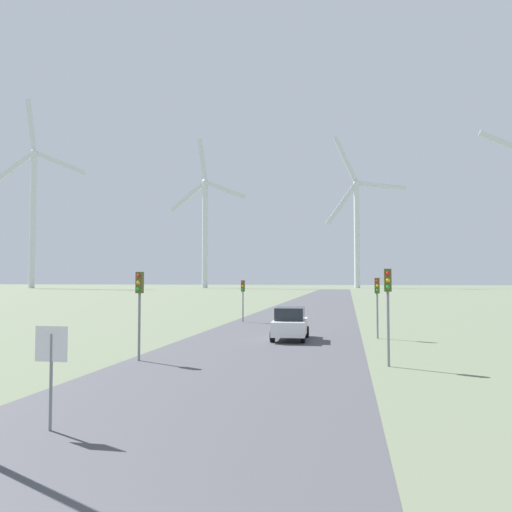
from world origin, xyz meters
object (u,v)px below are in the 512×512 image
at_px(wind_turbine_left, 205,222).
at_px(wind_turbine_center, 357,222).
at_px(car_approaching, 290,324).
at_px(wind_turbine_far_left, 33,205).
at_px(stop_sign_near, 51,357).
at_px(traffic_light_post_near_right, 388,295).
at_px(traffic_light_post_near_left, 139,295).
at_px(traffic_light_post_mid_right, 377,294).
at_px(traffic_light_post_mid_left, 243,291).

distance_m(wind_turbine_left, wind_turbine_center, 59.69).
relative_size(car_approaching, wind_turbine_far_left, 0.06).
distance_m(stop_sign_near, wind_turbine_left, 185.06).
bearing_deg(traffic_light_post_near_right, traffic_light_post_near_left, -177.45).
bearing_deg(traffic_light_post_mid_right, wind_turbine_center, 89.31).
xyz_separation_m(traffic_light_post_mid_left, wind_turbine_center, (11.98, 160.23, 23.65)).
height_order(traffic_light_post_mid_right, wind_turbine_far_left, wind_turbine_far_left).
height_order(traffic_light_post_near_right, wind_turbine_far_left, wind_turbine_far_left).
bearing_deg(wind_turbine_center, traffic_light_post_near_right, -90.70).
distance_m(traffic_light_post_near_left, car_approaching, 10.11).
bearing_deg(wind_turbine_center, wind_turbine_far_left, -167.44).
bearing_deg(wind_turbine_left, traffic_light_post_mid_left, -72.59).
xyz_separation_m(stop_sign_near, wind_turbine_far_left, (-112.27, 161.62, 30.47)).
xyz_separation_m(traffic_light_post_near_left, traffic_light_post_mid_left, (0.39, 19.28, -0.29)).
xyz_separation_m(traffic_light_post_near_left, car_approaching, (5.43, 8.33, -1.82)).
distance_m(traffic_light_post_near_left, traffic_light_post_near_right, 10.21).
bearing_deg(traffic_light_post_near_left, wind_turbine_left, 105.38).
bearing_deg(wind_turbine_left, wind_turbine_far_left, -166.48).
relative_size(traffic_light_post_near_right, traffic_light_post_mid_left, 1.15).
height_order(traffic_light_post_near_left, traffic_light_post_near_right, traffic_light_post_near_right).
bearing_deg(traffic_light_post_mid_left, traffic_light_post_near_right, -62.48).
height_order(traffic_light_post_mid_left, wind_turbine_center, wind_turbine_center).
height_order(stop_sign_near, wind_turbine_far_left, wind_turbine_far_left).
xyz_separation_m(stop_sign_near, traffic_light_post_mid_right, (8.30, 19.29, 0.93)).
bearing_deg(wind_turbine_far_left, wind_turbine_center, 12.56).
bearing_deg(traffic_light_post_near_left, wind_turbine_center, 86.06).
relative_size(stop_sign_near, wind_turbine_left, 0.04).
xyz_separation_m(car_approaching, wind_turbine_left, (-51.55, 159.28, 24.87)).
height_order(stop_sign_near, traffic_light_post_near_left, traffic_light_post_near_left).
distance_m(traffic_light_post_near_left, wind_turbine_far_left, 190.21).
distance_m(traffic_light_post_near_left, traffic_light_post_mid_left, 19.29).
height_order(traffic_light_post_mid_right, wind_turbine_left, wind_turbine_left).
bearing_deg(traffic_light_post_near_left, wind_turbine_far_left, 125.92).
bearing_deg(wind_turbine_far_left, traffic_light_post_near_left, -54.08).
bearing_deg(stop_sign_near, traffic_light_post_mid_right, 66.71).
height_order(traffic_light_post_near_left, traffic_light_post_mid_right, traffic_light_post_near_left).
relative_size(traffic_light_post_mid_left, wind_turbine_left, 0.06).
relative_size(stop_sign_near, traffic_light_post_mid_left, 0.71).
relative_size(traffic_light_post_near_left, traffic_light_post_mid_left, 1.12).
bearing_deg(traffic_light_post_near_right, car_approaching, 121.18).
bearing_deg(traffic_light_post_near_right, wind_turbine_far_left, 128.45).
height_order(traffic_light_post_mid_left, wind_turbine_left, wind_turbine_left).
distance_m(traffic_light_post_near_left, wind_turbine_center, 181.44).
bearing_deg(stop_sign_near, wind_turbine_far_left, 124.79).
bearing_deg(traffic_light_post_near_right, traffic_light_post_mid_right, 89.27).
bearing_deg(traffic_light_post_mid_left, wind_turbine_left, 107.41).
bearing_deg(car_approaching, wind_turbine_left, 107.93).
bearing_deg(traffic_light_post_mid_right, stop_sign_near, -113.29).
xyz_separation_m(traffic_light_post_near_left, wind_turbine_center, (12.37, 179.51, 23.37)).
distance_m(wind_turbine_far_left, wind_turbine_center, 125.78).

